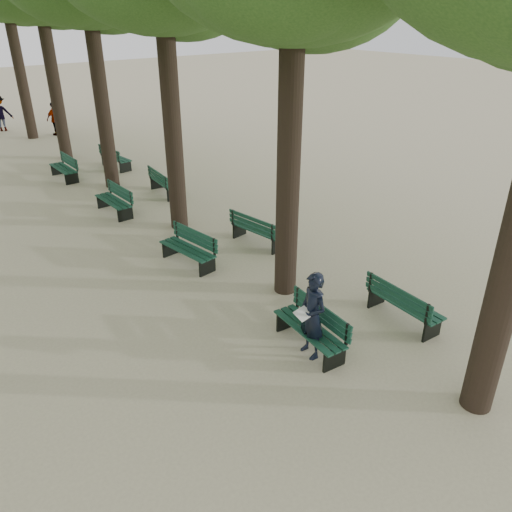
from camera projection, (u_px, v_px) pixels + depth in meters
ground at (331, 380)px, 9.24m from camera, size 120.00×120.00×0.00m
bench_left_0 at (309, 336)px, 10.01m from camera, size 0.77×1.85×0.92m
bench_left_1 at (188, 255)px, 13.26m from camera, size 0.79×1.86×0.92m
bench_left_2 at (114, 206)px, 16.52m from camera, size 0.61×1.81×0.92m
bench_left_3 at (64, 172)px, 19.84m from camera, size 0.58×1.80×0.92m
bench_right_0 at (403, 310)px, 10.85m from camera, size 0.72×1.84×0.92m
bench_right_1 at (258, 235)px, 14.40m from camera, size 0.80×1.86×0.92m
bench_right_2 at (165, 187)px, 18.22m from camera, size 0.77×1.85×0.92m
bench_right_3 at (116, 162)px, 21.19m from camera, size 0.70×1.84×0.92m
man_with_map at (312, 316)px, 9.52m from camera, size 0.65×0.76×1.80m
pedestrian_b at (0, 113)px, 27.25m from camera, size 1.30×0.76×1.93m
pedestrian_c at (55, 119)px, 26.39m from camera, size 1.06×0.61×1.71m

